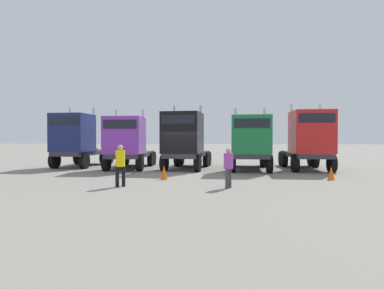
# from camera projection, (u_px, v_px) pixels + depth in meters

# --- Properties ---
(ground) EXTENTS (200.00, 200.00, 0.00)m
(ground) POSITION_uv_depth(u_px,v_px,m) (180.00, 173.00, 19.01)
(ground) COLOR gray
(semi_truck_navy) EXTENTS (2.62, 5.87, 4.46)m
(semi_truck_navy) POSITION_uv_depth(u_px,v_px,m) (77.00, 140.00, 22.73)
(semi_truck_navy) COLOR #333338
(semi_truck_navy) RESTS_ON ground
(semi_truck_purple) EXTENTS (3.04, 6.33, 4.12)m
(semi_truck_purple) POSITION_uv_depth(u_px,v_px,m) (127.00, 143.00, 21.16)
(semi_truck_purple) COLOR #333338
(semi_truck_purple) RESTS_ON ground
(semi_truck_black) EXTENTS (2.91, 6.08, 4.41)m
(semi_truck_black) POSITION_uv_depth(u_px,v_px,m) (185.00, 140.00, 20.90)
(semi_truck_black) COLOR #333338
(semi_truck_black) RESTS_ON ground
(semi_truck_green) EXTENTS (2.58, 6.34, 4.14)m
(semi_truck_green) POSITION_uv_depth(u_px,v_px,m) (250.00, 142.00, 20.27)
(semi_truck_green) COLOR #333338
(semi_truck_green) RESTS_ON ground
(semi_truck_red) EXTENTS (2.69, 6.06, 4.47)m
(semi_truck_red) POSITION_uv_depth(u_px,v_px,m) (309.00, 140.00, 20.32)
(semi_truck_red) COLOR #333338
(semi_truck_red) RESTS_ON ground
(visitor_in_hivis) EXTENTS (0.56, 0.56, 1.83)m
(visitor_in_hivis) POSITION_uv_depth(u_px,v_px,m) (120.00, 162.00, 13.51)
(visitor_in_hivis) COLOR black
(visitor_in_hivis) RESTS_ON ground
(visitor_with_camera) EXTENTS (0.52, 0.52, 1.71)m
(visitor_with_camera) POSITION_uv_depth(u_px,v_px,m) (228.00, 165.00, 13.13)
(visitor_with_camera) COLOR #3D3D3D
(visitor_with_camera) RESTS_ON ground
(traffic_cone_near) EXTENTS (0.36, 0.36, 0.73)m
(traffic_cone_near) POSITION_uv_depth(u_px,v_px,m) (164.00, 172.00, 15.93)
(traffic_cone_near) COLOR #F2590C
(traffic_cone_near) RESTS_ON ground
(traffic_cone_far) EXTENTS (0.36, 0.36, 0.68)m
(traffic_cone_far) POSITION_uv_depth(u_px,v_px,m) (331.00, 173.00, 15.76)
(traffic_cone_far) COLOR #F2590C
(traffic_cone_far) RESTS_ON ground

